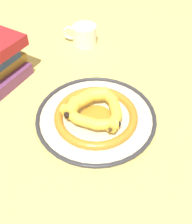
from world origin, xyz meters
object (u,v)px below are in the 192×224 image
at_px(banana_a, 85,100).
at_px(coffee_mug, 84,35).
at_px(banana_b, 87,120).
at_px(banana_c, 113,109).
at_px(decorative_bowl, 96,117).

relative_size(banana_a, coffee_mug, 1.01).
bearing_deg(banana_a, banana_b, 55.55).
bearing_deg(banana_a, banana_c, 116.56).
distance_m(banana_a, banana_c, 0.09).
xyz_separation_m(banana_b, banana_c, (-0.06, -0.05, 0.00)).
bearing_deg(banana_c, decorative_bowl, 79.60).
height_order(banana_b, coffee_mug, coffee_mug).
bearing_deg(coffee_mug, banana_c, 117.50).
bearing_deg(banana_c, banana_a, 56.99).
xyz_separation_m(decorative_bowl, banana_c, (-0.05, -0.01, 0.03)).
height_order(banana_b, banana_c, same).
xyz_separation_m(decorative_bowl, banana_b, (0.02, 0.04, 0.03)).
relative_size(banana_a, banana_c, 0.83).
relative_size(banana_b, coffee_mug, 1.36).
bearing_deg(coffee_mug, banana_b, 107.61).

